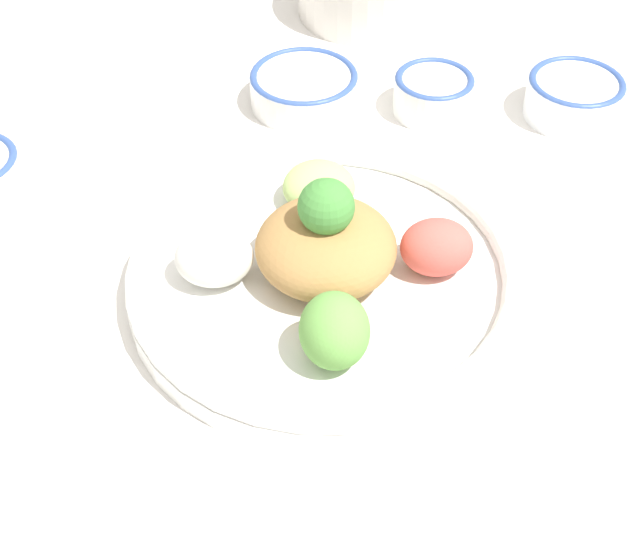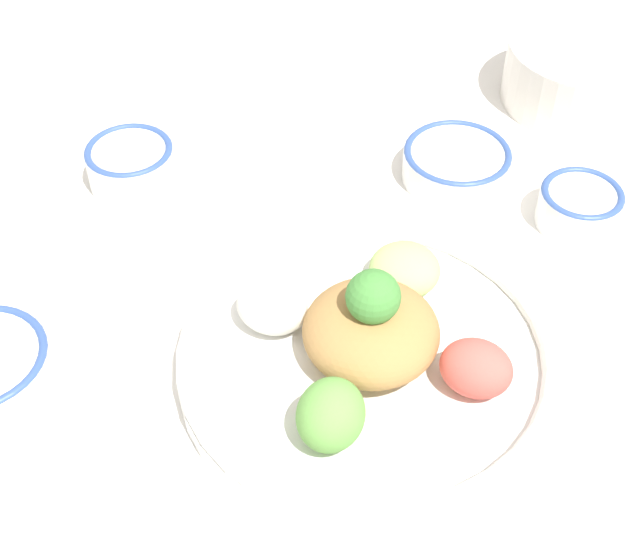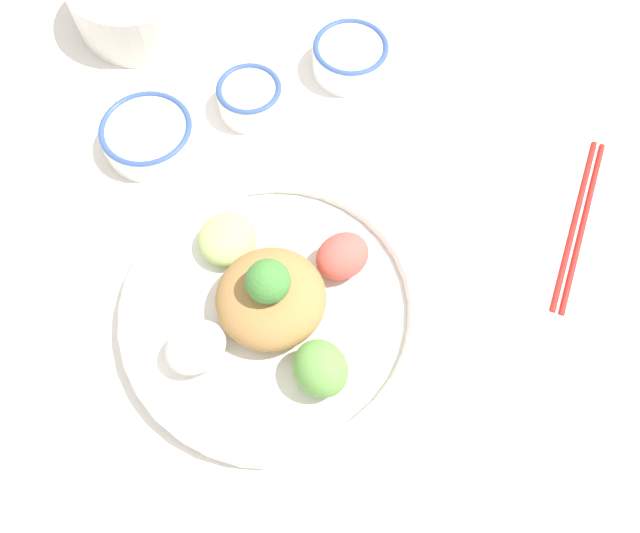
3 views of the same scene
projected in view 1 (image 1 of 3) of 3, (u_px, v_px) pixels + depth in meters
The scene contains 6 objects.
ground_plane at pixel (334, 318), 0.72m from camera, with size 2.40×2.40×0.00m, color white.
salad_platter at pixel (326, 268), 0.73m from camera, with size 0.33×0.33×0.11m.
sauce_bowl_red at pixel (574, 96), 0.91m from camera, with size 0.10×0.10×0.04m.
rice_bowl_plain at pixel (304, 87), 0.93m from camera, with size 0.11×0.11×0.04m.
sauce_bowl_far at pixel (433, 92), 0.92m from camera, with size 0.08×0.08×0.04m.
serving_spoon_main at pixel (153, 159), 0.87m from camera, with size 0.09×0.10×0.01m.
Camera 1 is at (-0.31, -0.38, 0.53)m, focal length 50.00 mm.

